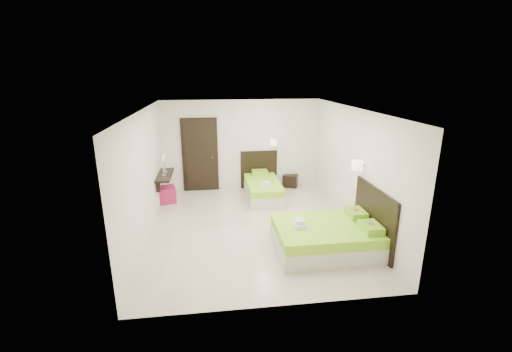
{
  "coord_description": "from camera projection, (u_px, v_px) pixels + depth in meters",
  "views": [
    {
      "loc": [
        -0.86,
        -6.97,
        3.32
      ],
      "look_at": [
        0.1,
        0.3,
        1.1
      ],
      "focal_mm": 24.0,
      "sensor_mm": 36.0,
      "label": 1
    }
  ],
  "objects": [
    {
      "name": "bed_single",
      "position": [
        263.0,
        187.0,
        9.5
      ],
      "size": [
        1.08,
        1.8,
        1.48
      ],
      "color": "beige",
      "rests_on": "ground"
    },
    {
      "name": "ottoman",
      "position": [
        167.0,
        195.0,
        9.08
      ],
      "size": [
        0.52,
        0.52,
        0.43
      ],
      "primitive_type": "cube",
      "rotation": [
        0.0,
        0.0,
        0.26
      ],
      "color": "#991445",
      "rests_on": "ground"
    },
    {
      "name": "nightstand",
      "position": [
        290.0,
        180.0,
        10.36
      ],
      "size": [
        0.53,
        0.51,
        0.38
      ],
      "primitive_type": "cube",
      "rotation": [
        0.0,
        0.0,
        -0.39
      ],
      "color": "black",
      "rests_on": "ground"
    },
    {
      "name": "floor",
      "position": [
        253.0,
        227.0,
        7.68
      ],
      "size": [
        5.5,
        5.5,
        0.0
      ],
      "primitive_type": "plane",
      "color": "beige",
      "rests_on": "ground"
    },
    {
      "name": "bed_double",
      "position": [
        330.0,
        235.0,
        6.65
      ],
      "size": [
        1.95,
        1.66,
        1.61
      ],
      "color": "beige",
      "rests_on": "ground"
    },
    {
      "name": "door",
      "position": [
        200.0,
        155.0,
        9.79
      ],
      "size": [
        1.02,
        0.15,
        2.14
      ],
      "color": "black",
      "rests_on": "ground"
    },
    {
      "name": "console_shelf",
      "position": [
        164.0,
        175.0,
        8.7
      ],
      "size": [
        0.35,
        1.2,
        0.78
      ],
      "color": "black",
      "rests_on": "ground"
    }
  ]
}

